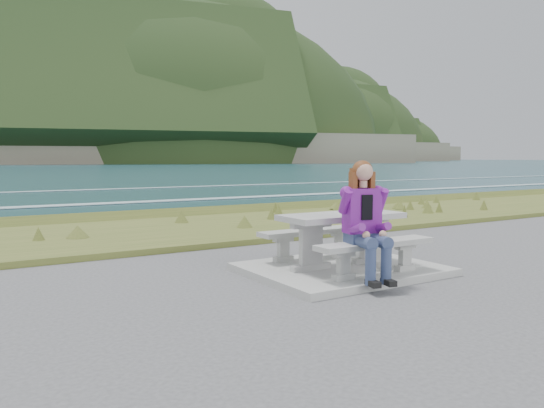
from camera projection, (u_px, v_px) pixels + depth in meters
name	position (u px, v px, depth m)	size (l,w,h in m)	color
concrete_slab	(341.00, 269.00, 7.57)	(2.60, 2.10, 0.10)	gray
picnic_table	(342.00, 225.00, 7.52)	(1.80, 0.75, 0.75)	gray
bench_landward	(376.00, 249.00, 6.94)	(1.80, 0.35, 0.45)	gray
bench_seaward	(313.00, 235.00, 8.13)	(1.80, 0.35, 0.45)	gray
grass_verge	(199.00, 231.00, 11.82)	(160.00, 4.50, 0.22)	#465A21
shore_drop	(156.00, 219.00, 14.28)	(160.00, 0.80, 2.20)	#6B5F50
ocean	(51.00, 220.00, 29.02)	(1600.00, 1600.00, 0.09)	#1C4651
headland_range	(218.00, 148.00, 444.14)	(729.83, 363.95, 188.76)	#6B5F50
seated_woman	(368.00, 236.00, 6.67)	(0.59, 0.84, 1.51)	navy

